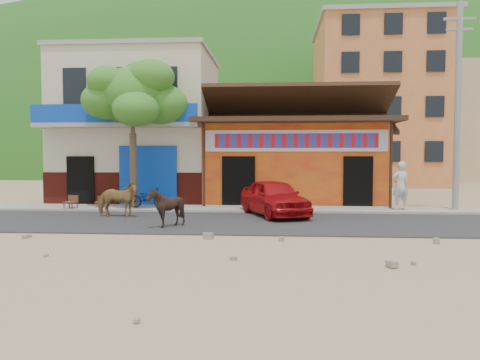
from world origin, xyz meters
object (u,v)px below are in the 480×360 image
object	(u,v)px
cafe_chair_left	(70,196)
cafe_chair_right	(101,197)
utility_pole	(458,107)
cow_tan	(117,199)
red_car	(274,197)
pedestrian	(400,186)
cow_dark	(166,207)
tree	(133,134)
scooter	(147,198)

from	to	relation	value
cafe_chair_left	cafe_chair_right	xyz separation A→B (m)	(1.03, 0.57, -0.07)
utility_pole	cow_tan	xyz separation A→B (m)	(-12.66, -2.58, -3.44)
red_car	pedestrian	bearing A→B (deg)	-5.59
utility_pole	cafe_chair_left	size ratio (longest dim) A/B	8.31
cafe_chair_left	cafe_chair_right	distance (m)	1.18
cafe_chair_left	cow_dark	bearing A→B (deg)	-30.59
cow_tan	cafe_chair_left	size ratio (longest dim) A/B	1.57
cow_dark	cafe_chair_right	xyz separation A→B (m)	(-3.82, 4.66, -0.11)
cow_tan	cow_dark	xyz separation A→B (m)	(2.28, -2.21, -0.03)
tree	cow_tan	size ratio (longest dim) A/B	3.98
cow_tan	cow_dark	distance (m)	3.17
scooter	cafe_chair_right	distance (m)	2.01
cafe_chair_right	scooter	bearing A→B (deg)	-8.08
cow_tan	tree	bearing A→B (deg)	1.24
cow_tan	cafe_chair_right	xyz separation A→B (m)	(-1.54, 2.45, -0.14)
cow_tan	pedestrian	xyz separation A→B (m)	(10.47, 2.30, 0.38)
cow_tan	cafe_chair_left	distance (m)	3.18
tree	scooter	xyz separation A→B (m)	(0.60, -0.10, -2.60)
scooter	utility_pole	bearing A→B (deg)	-88.52
scooter	pedestrian	world-z (taller)	pedestrian
utility_pole	scooter	distance (m)	12.72
cow_tan	cafe_chair_left	xyz separation A→B (m)	(-2.57, 1.88, -0.08)
cow_dark	scooter	world-z (taller)	cow_dark
cafe_chair_left	tree	bearing A→B (deg)	21.13
cafe_chair_left	cafe_chair_right	world-z (taller)	cafe_chair_left
cow_tan	scooter	size ratio (longest dim) A/B	0.98
tree	cafe_chair_left	xyz separation A→B (m)	(-2.43, -0.50, -2.52)
scooter	cafe_chair_left	size ratio (longest dim) A/B	1.60
utility_pole	cow_dark	size ratio (longest dim) A/B	6.58
red_car	scooter	bearing A→B (deg)	141.76
cafe_chair_right	pedestrian	bearing A→B (deg)	-3.86
red_car	pedestrian	distance (m)	5.13
red_car	scooter	distance (m)	5.31
tree	cow_dark	distance (m)	5.74
cow_dark	scooter	bearing A→B (deg)	-166.84
red_car	cow_dark	bearing A→B (deg)	-159.63
cow_dark	red_car	bearing A→B (deg)	123.77
cow_tan	scooter	bearing A→B (deg)	-13.55
cow_tan	red_car	world-z (taller)	red_car
cow_tan	scooter	xyz separation A→B (m)	(0.46, 2.28, -0.15)
cow_tan	cafe_chair_right	bearing A→B (deg)	30.02
utility_pole	scooter	size ratio (longest dim) A/B	5.21
tree	cow_dark	bearing A→B (deg)	-62.16
utility_pole	scooter	world-z (taller)	utility_pole
cow_dark	cafe_chair_left	size ratio (longest dim) A/B	1.26
tree	utility_pole	bearing A→B (deg)	0.90
tree	pedestrian	xyz separation A→B (m)	(10.61, -0.08, -2.06)
cow_dark	cafe_chair_right	world-z (taller)	cow_dark
red_car	pedestrian	size ratio (longest dim) A/B	2.07
utility_pole	red_car	xyz separation A→B (m)	(-7.10, -1.75, -3.41)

